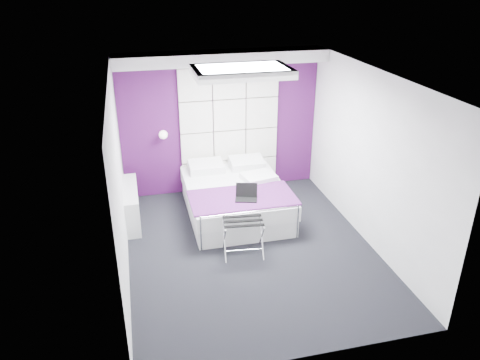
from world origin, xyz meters
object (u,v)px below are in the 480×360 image
object	(u,v)px
radiator	(132,205)
wall_lamp	(163,134)
laptop	(246,195)
bed	(235,198)
nightstand	(193,170)
luggage_rack	(243,237)

from	to	relation	value
radiator	wall_lamp	bearing A→B (deg)	49.90
radiator	laptop	xyz separation A→B (m)	(1.75, -0.73, 0.32)
radiator	laptop	distance (m)	1.92
bed	laptop	size ratio (longest dim) A/B	5.99
nightstand	laptop	xyz separation A→B (m)	(0.61, -1.45, 0.11)
radiator	bed	distance (m)	1.72
bed	radiator	bearing A→B (deg)	174.53
radiator	laptop	bearing A→B (deg)	-22.55
luggage_rack	laptop	world-z (taller)	laptop
wall_lamp	laptop	world-z (taller)	wall_lamp
wall_lamp	bed	distance (m)	1.69
radiator	nightstand	xyz separation A→B (m)	(1.13, 0.72, 0.21)
wall_lamp	laptop	bearing A→B (deg)	-53.27
wall_lamp	luggage_rack	world-z (taller)	wall_lamp
bed	nightstand	world-z (taller)	bed
wall_lamp	luggage_rack	size ratio (longest dim) A/B	0.26
nightstand	bed	bearing A→B (deg)	-56.83
wall_lamp	nightstand	distance (m)	0.86
laptop	luggage_rack	bearing A→B (deg)	-90.27
nightstand	luggage_rack	bearing A→B (deg)	-78.94
luggage_rack	nightstand	bearing A→B (deg)	107.51
luggage_rack	bed	bearing A→B (deg)	88.76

